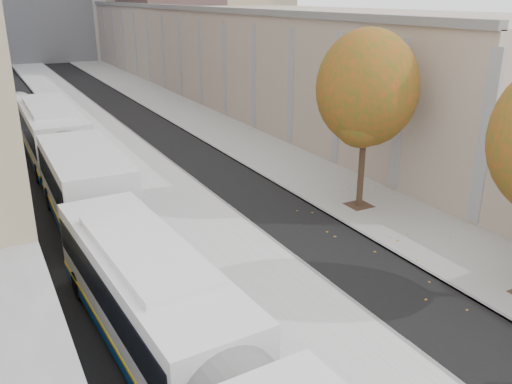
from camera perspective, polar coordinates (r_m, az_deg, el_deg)
bus_platform at (r=33.58m, az=-13.66°, el=3.64°), size 4.25×150.00×0.15m
sidewalk at (r=36.24m, az=-1.32°, el=5.35°), size 4.75×150.00×0.08m
building_tan at (r=66.35m, az=-3.84°, el=15.48°), size 18.00×92.00×8.00m
tree_d at (r=24.08m, az=11.60°, el=10.65°), size 4.40×4.40×7.60m
bus_near at (r=12.44m, az=-4.99°, el=-18.21°), size 3.46×17.08×2.83m
bus_far at (r=29.37m, az=-19.57°, el=4.11°), size 3.00×19.20×3.20m
distant_car at (r=51.29m, az=-23.52°, el=8.85°), size 2.85×4.50×1.43m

